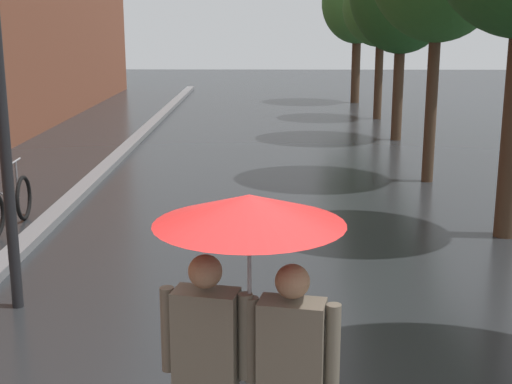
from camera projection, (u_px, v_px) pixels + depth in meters
The scene contains 5 objects.
kerb_strip at pixel (96, 176), 13.98m from camera, with size 0.30×36.00×0.12m, color slate.
street_tree_4 at pixel (381, 8), 21.54m from camera, with size 2.31×2.31×4.52m.
street_tree_5 at pixel (358, 3), 25.68m from camera, with size 2.57×2.57×5.03m.
couple_under_umbrella at pixel (249, 302), 4.38m from camera, with size 1.15×1.15×2.06m.
street_lamp_post at pixel (1, 99), 7.33m from camera, with size 0.24×0.24×3.83m.
Camera 1 is at (0.10, -3.61, 3.07)m, focal length 50.67 mm.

